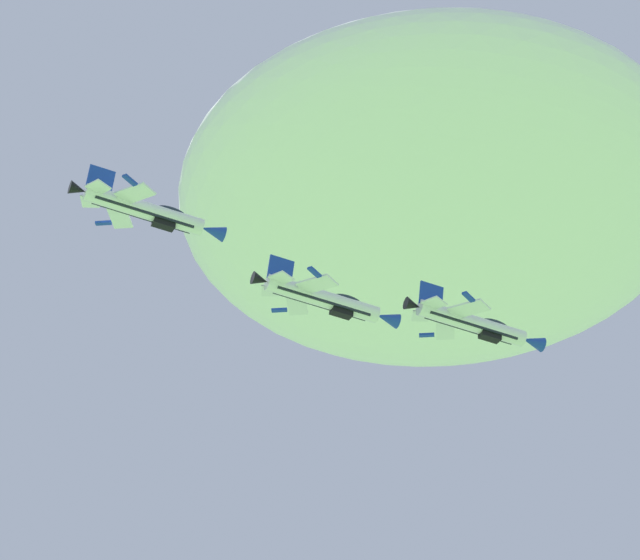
# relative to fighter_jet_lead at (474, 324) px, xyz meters

# --- Properties ---
(cloud_near_formation) EXTENTS (72.63, 65.18, 20.61)m
(cloud_near_formation) POSITION_rel_fighter_jet_lead_xyz_m (-1.22, 29.99, 50.71)
(cloud_near_formation) COLOR white
(fighter_jet_lead) EXTENTS (14.83, 10.64, 4.52)m
(fighter_jet_lead) POSITION_rel_fighter_jet_lead_xyz_m (0.00, 0.00, 0.00)
(fighter_jet_lead) COLOR white
(fighter_jet_left_wing) EXTENTS (14.83, 10.60, 4.65)m
(fighter_jet_left_wing) POSITION_rel_fighter_jet_lead_xyz_m (-15.04, -5.92, -1.31)
(fighter_jet_left_wing) COLOR white
(fighter_jet_right_wing) EXTENTS (14.83, 10.59, 4.68)m
(fighter_jet_right_wing) POSITION_rel_fighter_jet_lead_xyz_m (-31.90, -15.77, 2.24)
(fighter_jet_right_wing) COLOR white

